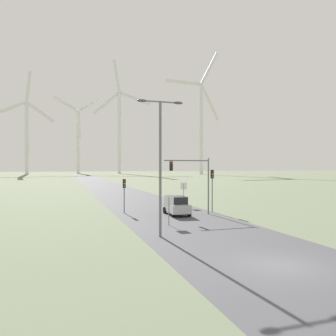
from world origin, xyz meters
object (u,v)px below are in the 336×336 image
at_px(car_approaching, 177,206).
at_px(streetlamp, 160,150).
at_px(stop_sign_far, 184,190).
at_px(wind_turbine_left, 27,130).
at_px(wind_turbine_center, 78,135).
at_px(wind_turbine_far_right, 201,119).
at_px(traffic_light_post_near_left, 124,188).
at_px(traffic_light_post_near_right, 212,181).
at_px(wind_turbine_right, 119,124).
at_px(stop_sign_near, 169,204).
at_px(traffic_light_mast_overhead, 193,174).

bearing_deg(car_approaching, streetlamp, -115.95).
xyz_separation_m(streetlamp, stop_sign_far, (7.37, 15.02, -3.85)).
relative_size(wind_turbine_left, wind_turbine_center, 1.18).
distance_m(wind_turbine_center, wind_turbine_far_right, 84.83).
relative_size(wind_turbine_center, wind_turbine_far_right, 0.72).
distance_m(stop_sign_far, traffic_light_post_near_left, 8.31).
distance_m(traffic_light_post_near_right, wind_turbine_right, 187.70).
bearing_deg(traffic_light_post_near_right, traffic_light_post_near_left, 166.40).
xyz_separation_m(stop_sign_near, traffic_light_mast_overhead, (4.04, 4.79, 2.30)).
relative_size(car_approaching, wind_turbine_right, 0.06).
bearing_deg(car_approaching, stop_sign_far, 63.57).
bearing_deg(wind_turbine_right, stop_sign_near, -98.33).
bearing_deg(stop_sign_far, wind_turbine_far_right, 65.47).
relative_size(streetlamp, stop_sign_far, 3.24).
xyz_separation_m(stop_sign_near, stop_sign_far, (5.50, 11.19, 0.28)).
relative_size(traffic_light_post_near_left, car_approaching, 0.82).
bearing_deg(traffic_light_post_near_left, traffic_light_post_near_right, -13.60).
xyz_separation_m(streetlamp, stop_sign_near, (1.87, 3.83, -4.13)).
distance_m(traffic_light_post_near_right, wind_turbine_left, 186.03).
height_order(stop_sign_near, traffic_light_post_near_left, traffic_light_post_near_left).
height_order(traffic_light_mast_overhead, wind_turbine_right, wind_turbine_right).
bearing_deg(wind_turbine_left, stop_sign_near, -81.42).
bearing_deg(traffic_light_post_near_left, stop_sign_far, 22.46).
height_order(stop_sign_far, traffic_light_post_near_right, traffic_light_post_near_right).
height_order(stop_sign_far, wind_turbine_far_right, wind_turbine_far_right).
relative_size(stop_sign_near, traffic_light_post_near_right, 0.56).
bearing_deg(stop_sign_near, traffic_light_post_near_right, 41.42).
relative_size(wind_turbine_left, wind_turbine_far_right, 0.85).
xyz_separation_m(streetlamp, wind_turbine_far_right, (70.90, 154.21, 26.58)).
bearing_deg(traffic_light_mast_overhead, traffic_light_post_near_left, 152.51).
height_order(stop_sign_far, wind_turbine_right, wind_turbine_right).
distance_m(traffic_light_mast_overhead, wind_turbine_right, 188.96).
relative_size(stop_sign_near, stop_sign_far, 0.86).
height_order(car_approaching, wind_turbine_right, wind_turbine_right).
xyz_separation_m(traffic_light_post_near_left, traffic_light_post_near_right, (8.83, -2.14, 0.67)).
bearing_deg(wind_turbine_far_right, traffic_light_post_near_right, -113.35).
xyz_separation_m(stop_sign_near, traffic_light_post_near_left, (-2.16, 8.02, 0.83)).
distance_m(car_approaching, wind_turbine_center, 198.55).
bearing_deg(stop_sign_near, wind_turbine_left, 98.58).
relative_size(traffic_light_post_near_right, wind_turbine_left, 0.07).
distance_m(stop_sign_far, car_approaching, 6.82).
xyz_separation_m(traffic_light_post_near_left, wind_turbine_center, (4.28, 194.09, 23.42)).
bearing_deg(streetlamp, wind_turbine_left, 97.86).
distance_m(wind_turbine_left, wind_turbine_far_right, 104.11).
height_order(traffic_light_post_near_right, wind_turbine_right, wind_turbine_right).
distance_m(streetlamp, traffic_light_post_near_left, 12.30).
height_order(traffic_light_post_near_left, car_approaching, traffic_light_post_near_left).
bearing_deg(traffic_light_post_near_left, wind_turbine_center, 88.74).
height_order(traffic_light_post_near_right, wind_turbine_left, wind_turbine_left).
bearing_deg(stop_sign_far, streetlamp, -116.14).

